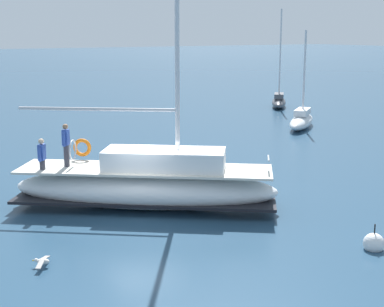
{
  "coord_description": "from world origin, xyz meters",
  "views": [
    {
      "loc": [
        17.83,
        -8.9,
        6.31
      ],
      "look_at": [
        -0.28,
        2.23,
        1.8
      ],
      "focal_mm": 53.98,
      "sensor_mm": 36.0,
      "label": 1
    }
  ],
  "objects_px": {
    "moored_sloop_far": "(302,120)",
    "mooring_buoy": "(374,243)",
    "main_sailboat": "(147,184)",
    "seagull": "(42,261)",
    "moored_cutter_right": "(279,101)"
  },
  "relations": [
    {
      "from": "moored_sloop_far",
      "to": "mooring_buoy",
      "type": "bearing_deg",
      "value": -36.62
    },
    {
      "from": "main_sailboat",
      "to": "seagull",
      "type": "height_order",
      "value": "main_sailboat"
    },
    {
      "from": "main_sailboat",
      "to": "seagull",
      "type": "bearing_deg",
      "value": -55.92
    },
    {
      "from": "main_sailboat",
      "to": "seagull",
      "type": "xyz_separation_m",
      "value": [
        3.34,
        -4.94,
        -0.73
      ]
    },
    {
      "from": "moored_cutter_right",
      "to": "mooring_buoy",
      "type": "distance_m",
      "value": 32.66
    },
    {
      "from": "moored_sloop_far",
      "to": "seagull",
      "type": "relative_size",
      "value": 7.84
    },
    {
      "from": "moored_cutter_right",
      "to": "seagull",
      "type": "height_order",
      "value": "moored_cutter_right"
    },
    {
      "from": "seagull",
      "to": "moored_cutter_right",
      "type": "bearing_deg",
      "value": 129.75
    },
    {
      "from": "moored_cutter_right",
      "to": "seagull",
      "type": "xyz_separation_m",
      "value": [
        22.88,
        -27.51,
        -0.38
      ]
    },
    {
      "from": "main_sailboat",
      "to": "mooring_buoy",
      "type": "relative_size",
      "value": 13.84
    },
    {
      "from": "moored_sloop_far",
      "to": "moored_cutter_right",
      "type": "xyz_separation_m",
      "value": [
        -9.14,
        5.71,
        0.01
      ]
    },
    {
      "from": "moored_sloop_far",
      "to": "main_sailboat",
      "type": "bearing_deg",
      "value": -58.33
    },
    {
      "from": "seagull",
      "to": "main_sailboat",
      "type": "bearing_deg",
      "value": 124.08
    },
    {
      "from": "mooring_buoy",
      "to": "main_sailboat",
      "type": "bearing_deg",
      "value": -152.19
    },
    {
      "from": "mooring_buoy",
      "to": "seagull",
      "type": "bearing_deg",
      "value": -113.75
    }
  ]
}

